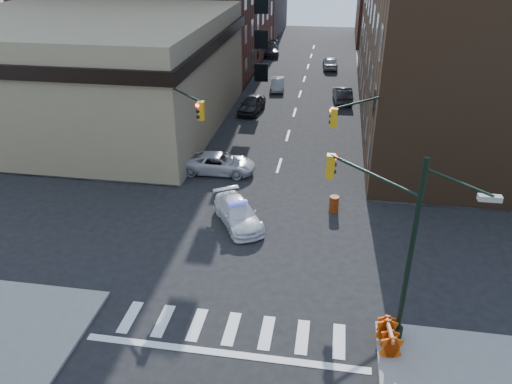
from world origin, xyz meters
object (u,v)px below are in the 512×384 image
(pickup, at_px, (219,163))
(parked_car_wnear, at_px, (252,104))
(parked_car_wfar, at_px, (277,84))
(barricade_se_a, at_px, (388,331))
(police_car, at_px, (238,214))
(pedestrian_a, at_px, (171,157))
(pedestrian_b, at_px, (110,163))
(parked_car_enear, at_px, (343,94))
(barrel_road, at_px, (334,204))
(barrel_bank, at_px, (198,164))
(barricade_nw_a, at_px, (155,171))

(pickup, height_order, parked_car_wnear, parked_car_wnear)
(parked_car_wfar, relative_size, barricade_se_a, 3.50)
(police_car, bearing_deg, pedestrian_a, 102.91)
(police_car, distance_m, parked_car_wnear, 19.93)
(pedestrian_a, bearing_deg, pedestrian_b, -142.22)
(parked_car_wnear, height_order, barricade_se_a, parked_car_wnear)
(parked_car_enear, bearing_deg, barrel_road, 83.03)
(barrel_road, xyz_separation_m, barricade_se_a, (2.40, -10.46, 0.06))
(parked_car_enear, relative_size, barricade_se_a, 4.13)
(parked_car_wfar, xyz_separation_m, pedestrian_b, (-8.50, -22.98, 0.51))
(police_car, height_order, barrel_bank, police_car)
(barricade_nw_a, bearing_deg, pickup, 35.64)
(police_car, height_order, parked_car_enear, parked_car_enear)
(pickup, relative_size, pedestrian_b, 2.50)
(parked_car_enear, height_order, barricade_se_a, parked_car_enear)
(police_car, xyz_separation_m, pickup, (-2.63, 6.56, 0.03))
(parked_car_wnear, xyz_separation_m, parked_car_enear, (8.25, 4.60, -0.01))
(barricade_se_a, bearing_deg, parked_car_enear, -1.08)
(police_car, distance_m, pedestrian_b, 10.64)
(barricade_se_a, bearing_deg, pedestrian_b, 49.19)
(police_car, relative_size, barrel_bank, 4.78)
(parked_car_enear, height_order, pedestrian_a, pedestrian_a)
(parked_car_wnear, xyz_separation_m, barrel_road, (7.95, -17.48, -0.26))
(barrel_road, relative_size, barrel_bank, 1.05)
(pedestrian_a, height_order, barricade_nw_a, pedestrian_a)
(pickup, xyz_separation_m, parked_car_enear, (8.29, 17.80, 0.06))
(pedestrian_b, distance_m, barricade_se_a, 21.53)
(police_car, relative_size, parked_car_enear, 1.01)
(parked_car_wnear, bearing_deg, parked_car_wfar, 86.52)
(barricade_se_a, distance_m, barricade_nw_a, 19.36)
(pedestrian_a, relative_size, barrel_bank, 1.82)
(pedestrian_b, distance_m, barrel_bank, 5.94)
(pickup, bearing_deg, parked_car_wnear, -1.19)
(barricade_nw_a, bearing_deg, barricade_se_a, -30.25)
(pedestrian_b, xyz_separation_m, barricade_nw_a, (3.02, 0.31, -0.52))
(barrel_bank, bearing_deg, barricade_nw_a, -143.53)
(barricade_nw_a, bearing_deg, police_car, -24.13)
(police_car, height_order, pedestrian_b, pedestrian_b)
(parked_car_wnear, distance_m, pedestrian_b, 16.83)
(barrel_bank, bearing_deg, parked_car_enear, 61.05)
(pedestrian_a, bearing_deg, pickup, 13.20)
(pedestrian_b, distance_m, barricade_nw_a, 3.08)
(police_car, bearing_deg, barrel_road, -7.25)
(pedestrian_b, bearing_deg, barricade_se_a, -40.30)
(parked_car_wnear, bearing_deg, pedestrian_b, -107.64)
(parked_car_wfar, bearing_deg, police_car, -94.56)
(parked_car_wnear, bearing_deg, barrel_bank, -89.60)
(pickup, xyz_separation_m, parked_car_wfar, (1.49, 20.91, -0.06))
(pickup, relative_size, barrel_bank, 5.20)
(barrel_bank, height_order, barricade_nw_a, barricade_nw_a)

